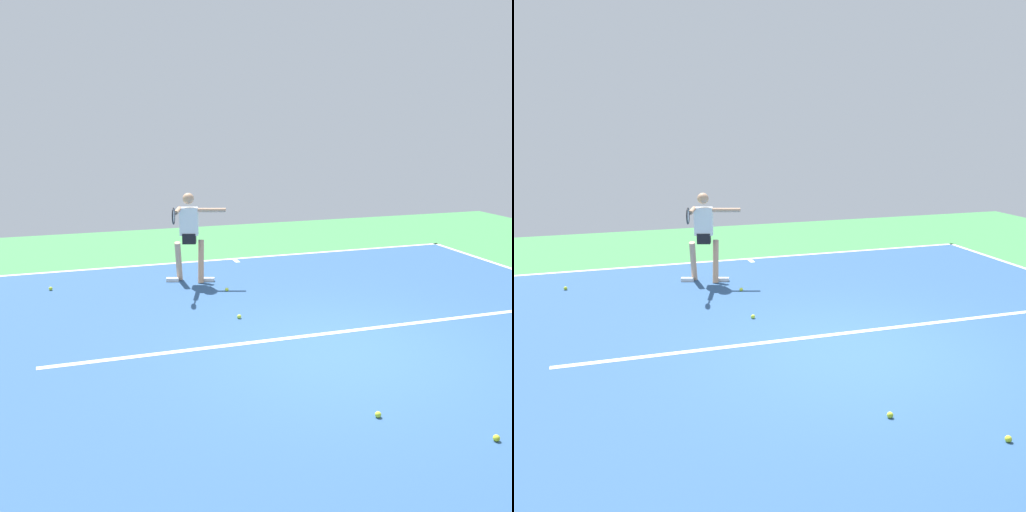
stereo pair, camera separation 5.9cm
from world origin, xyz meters
The scene contains 11 objects.
ground_plane centered at (0.00, 0.00, 0.00)m, with size 19.63×19.63×0.00m, color #428E4C.
court_surface centered at (0.00, 0.00, 0.00)m, with size 10.55×11.36×0.00m, color #2D5484.
court_line_baseline_near centered at (0.00, -5.63, 0.00)m, with size 10.55×0.10×0.01m, color white.
court_line_service centered at (0.00, -0.70, 0.00)m, with size 7.91×0.10×0.01m, color white.
court_line_centre_mark centered at (0.00, -5.43, 0.00)m, with size 0.10×0.30×0.01m, color white.
tennis_player centered at (1.30, -4.06, 0.97)m, with size 1.15×1.18×1.71m.
tennis_ball_near_service_line centered at (0.81, -3.23, 0.03)m, with size 0.07×0.07×0.07m, color #CCE033.
tennis_ball_by_baseline centered at (0.54, 1.71, 0.03)m, with size 0.07×0.07×0.07m, color #CCE033.
tennis_ball_by_sideline centered at (3.82, -4.28, 0.03)m, with size 0.07×0.07×0.07m, color #CCE033.
tennis_ball_centre_court centered at (1.03, -1.73, 0.03)m, with size 0.07×0.07×0.07m, color #C6E53D.
tennis_ball_near_player centered at (-0.30, 2.47, 0.03)m, with size 0.07×0.07×0.07m, color yellow.
Camera 2 is at (3.42, 6.63, 3.01)m, focal length 41.44 mm.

